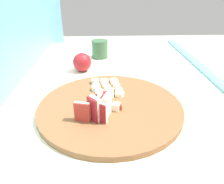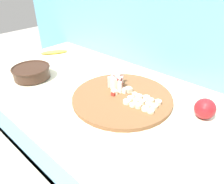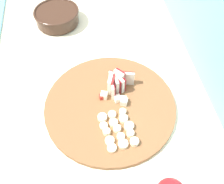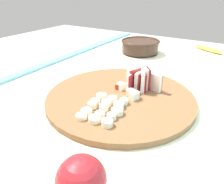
{
  "view_description": "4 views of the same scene",
  "coord_description": "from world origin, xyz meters",
  "px_view_note": "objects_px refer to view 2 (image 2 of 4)",
  "views": [
    {
      "loc": [
        -0.51,
        0.06,
        1.26
      ],
      "look_at": [
        0.06,
        0.04,
        0.96
      ],
      "focal_mm": 33.44,
      "sensor_mm": 36.0,
      "label": 1
    },
    {
      "loc": [
        0.49,
        -0.54,
        1.41
      ],
      "look_at": [
        -0.01,
        0.02,
        0.96
      ],
      "focal_mm": 32.94,
      "sensor_mm": 36.0,
      "label": 2
    },
    {
      "loc": [
        0.5,
        -0.02,
        1.64
      ],
      "look_at": [
        -0.02,
        0.06,
        0.95
      ],
      "focal_mm": 42.05,
      "sensor_mm": 36.0,
      "label": 3
    },
    {
      "loc": [
        0.5,
        0.31,
        1.23
      ],
      "look_at": [
        0.06,
        0.04,
        0.96
      ],
      "focal_mm": 33.78,
      "sensor_mm": 36.0,
      "label": 4
    }
  ],
  "objects_px": {
    "apple_wedge_fan": "(116,82)",
    "banana_slice_rows": "(142,102)",
    "cutting_board": "(122,97)",
    "whole_apple": "(205,109)",
    "ceramic_bowl": "(32,72)",
    "apple_dice_pile": "(123,91)",
    "banana_peel": "(54,52)"
  },
  "relations": [
    {
      "from": "banana_peel",
      "to": "apple_wedge_fan",
      "type": "bearing_deg",
      "value": -8.46
    },
    {
      "from": "cutting_board",
      "to": "ceramic_bowl",
      "type": "relative_size",
      "value": 2.27
    },
    {
      "from": "apple_dice_pile",
      "to": "ceramic_bowl",
      "type": "xyz_separation_m",
      "value": [
        -0.45,
        -0.17,
        0.01
      ]
    },
    {
      "from": "apple_wedge_fan",
      "to": "apple_dice_pile",
      "type": "height_order",
      "value": "apple_wedge_fan"
    },
    {
      "from": "banana_slice_rows",
      "to": "cutting_board",
      "type": "bearing_deg",
      "value": -175.05
    },
    {
      "from": "apple_dice_pile",
      "to": "cutting_board",
      "type": "bearing_deg",
      "value": -56.01
    },
    {
      "from": "cutting_board",
      "to": "banana_peel",
      "type": "height_order",
      "value": "banana_peel"
    },
    {
      "from": "cutting_board",
      "to": "apple_wedge_fan",
      "type": "relative_size",
      "value": 4.35
    },
    {
      "from": "cutting_board",
      "to": "apple_dice_pile",
      "type": "height_order",
      "value": "apple_dice_pile"
    },
    {
      "from": "banana_peel",
      "to": "banana_slice_rows",
      "type": "bearing_deg",
      "value": -8.65
    },
    {
      "from": "apple_wedge_fan",
      "to": "banana_slice_rows",
      "type": "bearing_deg",
      "value": -9.38
    },
    {
      "from": "cutting_board",
      "to": "whole_apple",
      "type": "relative_size",
      "value": 5.44
    },
    {
      "from": "banana_slice_rows",
      "to": "apple_dice_pile",
      "type": "bearing_deg",
      "value": 174.21
    },
    {
      "from": "apple_wedge_fan",
      "to": "apple_dice_pile",
      "type": "bearing_deg",
      "value": -16.77
    },
    {
      "from": "apple_dice_pile",
      "to": "banana_slice_rows",
      "type": "bearing_deg",
      "value": -5.79
    },
    {
      "from": "cutting_board",
      "to": "apple_dice_pile",
      "type": "distance_m",
      "value": 0.03
    },
    {
      "from": "ceramic_bowl",
      "to": "apple_wedge_fan",
      "type": "bearing_deg",
      "value": 25.3
    },
    {
      "from": "apple_dice_pile",
      "to": "whole_apple",
      "type": "bearing_deg",
      "value": 15.34
    },
    {
      "from": "ceramic_bowl",
      "to": "banana_peel",
      "type": "xyz_separation_m",
      "value": [
        -0.22,
        0.28,
        -0.03
      ]
    },
    {
      "from": "banana_slice_rows",
      "to": "whole_apple",
      "type": "relative_size",
      "value": 1.78
    },
    {
      "from": "cutting_board",
      "to": "banana_slice_rows",
      "type": "relative_size",
      "value": 3.05
    },
    {
      "from": "cutting_board",
      "to": "banana_peel",
      "type": "relative_size",
      "value": 2.48
    },
    {
      "from": "ceramic_bowl",
      "to": "apple_dice_pile",
      "type": "bearing_deg",
      "value": 21.04
    },
    {
      "from": "whole_apple",
      "to": "ceramic_bowl",
      "type": "bearing_deg",
      "value": -161.28
    },
    {
      "from": "apple_wedge_fan",
      "to": "apple_dice_pile",
      "type": "relative_size",
      "value": 1.08
    },
    {
      "from": "banana_peel",
      "to": "whole_apple",
      "type": "xyz_separation_m",
      "value": [
        0.99,
        -0.02,
        0.03
      ]
    },
    {
      "from": "banana_slice_rows",
      "to": "ceramic_bowl",
      "type": "relative_size",
      "value": 0.74
    },
    {
      "from": "banana_slice_rows",
      "to": "banana_peel",
      "type": "bearing_deg",
      "value": 171.35
    },
    {
      "from": "apple_wedge_fan",
      "to": "whole_apple",
      "type": "relative_size",
      "value": 1.25
    },
    {
      "from": "cutting_board",
      "to": "apple_dice_pile",
      "type": "bearing_deg",
      "value": 123.99
    },
    {
      "from": "apple_dice_pile",
      "to": "apple_wedge_fan",
      "type": "bearing_deg",
      "value": 163.23
    },
    {
      "from": "apple_wedge_fan",
      "to": "banana_slice_rows",
      "type": "xyz_separation_m",
      "value": [
        0.16,
        -0.03,
        -0.02
      ]
    }
  ]
}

